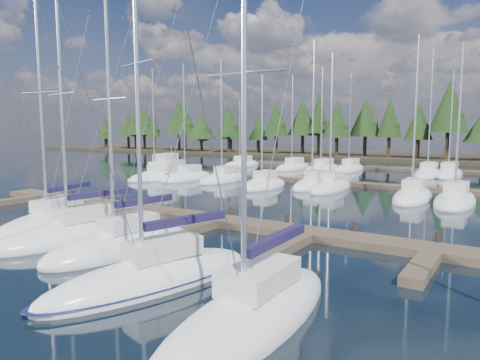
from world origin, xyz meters
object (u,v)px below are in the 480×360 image
Objects in this scene: front_sailboat_3 at (122,245)px; front_sailboat_5 at (252,315)px; main_dock at (215,223)px; front_sailboat_2 at (77,234)px; motor_yacht_left at (168,173)px; front_sailboat_1 at (53,223)px; front_sailboat_4 at (154,277)px.

front_sailboat_5 is (9.18, -3.15, 0.00)m from front_sailboat_3.
front_sailboat_2 is (-4.22, -6.52, 0.08)m from main_dock.
main_dock is 13.19m from front_sailboat_5.
front_sailboat_2 is 13.36m from front_sailboat_5.
front_sailboat_3 is 1.28× the size of motor_yacht_left.
front_sailboat_2 is 29.61m from motor_yacht_left.
main_dock is 4.36× the size of motor_yacht_left.
front_sailboat_5 is 1.30× the size of motor_yacht_left.
main_dock is 3.35× the size of front_sailboat_5.
motor_yacht_left is at bearing 128.95° from front_sailboat_3.
main_dock is at bearing 36.39° from front_sailboat_1.
front_sailboat_3 is 32.01m from motor_yacht_left.
front_sailboat_1 is 1.41× the size of motor_yacht_left.
motor_yacht_left reaches higher than main_dock.
front_sailboat_4 is at bearing -17.84° from front_sailboat_2.
motor_yacht_left is at bearing 118.58° from front_sailboat_1.
front_sailboat_1 is at bearing 171.17° from front_sailboat_3.
front_sailboat_1 is at bearing 163.11° from front_sailboat_4.
front_sailboat_4 reaches higher than front_sailboat_2.
front_sailboat_1 is 1.10× the size of front_sailboat_3.
front_sailboat_1 is 1.08× the size of front_sailboat_5.
front_sailboat_4 is 4.78m from front_sailboat_5.
front_sailboat_1 is 3.54m from front_sailboat_2.
front_sailboat_4 reaches higher than front_sailboat_5.
front_sailboat_1 is 1.04× the size of front_sailboat_2.
front_sailboat_1 is at bearing 165.42° from front_sailboat_2.
front_sailboat_5 reaches higher than motor_yacht_left.
front_sailboat_5 is at bearing -14.62° from front_sailboat_1.
front_sailboat_3 is at bearing -51.05° from motor_yacht_left.
front_sailboat_3 is at bearing -93.96° from main_dock.
front_sailboat_1 reaches higher than front_sailboat_2.
main_dock is at bearing 86.04° from front_sailboat_3.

